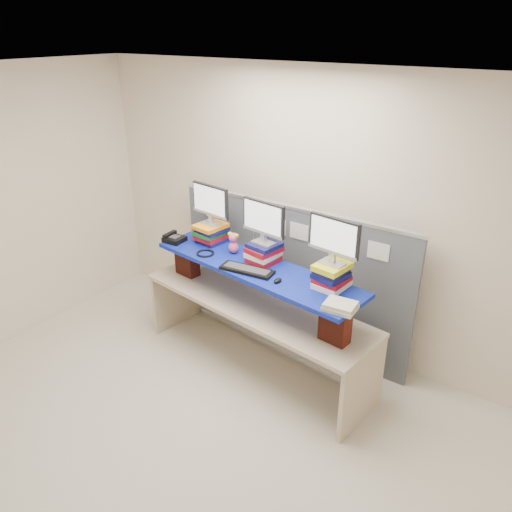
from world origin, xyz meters
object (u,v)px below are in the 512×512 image
Objects in this scene: blue_board at (256,268)px; desk_phone at (174,238)px; monitor_right at (334,238)px; monitor_left at (210,202)px; monitor_center at (264,220)px; desk at (256,315)px; keyboard at (247,270)px.

desk_phone is at bearing -172.57° from blue_board.
monitor_right is (0.74, 0.03, 0.46)m from blue_board.
monitor_left is 0.69m from monitor_center.
monitor_right is (0.74, -0.09, 0.03)m from monitor_center.
blue_board is 0.45m from monitor_center.
keyboard is (-0.01, -0.13, 0.53)m from desk.
monitor_right is at bearing -0.00° from monitor_left.
blue_board is at bearing -9.56° from monitor_left.
monitor_left reaches higher than desk.
monitor_right reaches higher than monitor_center.
monitor_left is (-0.68, 0.20, 0.44)m from blue_board.
desk is 11.96× the size of desk_phone.
keyboard reaches higher than blue_board.
desk is 1.18m from monitor_left.
desk_phone reaches higher than blue_board.
desk is at bearing -9.56° from monitor_left.
desk_phone reaches higher than desk.
desk_phone is (-1.00, 0.13, 0.02)m from keyboard.
monitor_right reaches higher than desk.
blue_board is at bearing -172.93° from desk.
keyboard is at bearing -160.73° from monitor_right.
monitor_center is at bearing 97.17° from blue_board.
desk is 4.88× the size of keyboard.
monitor_center is at bearing 3.19° from desk_phone.
monitor_center is (0.68, -0.08, -0.01)m from monitor_left.
monitor_left is at bearing 170.44° from blue_board.
monitor_center reaches higher than desk.
blue_board is at bearing -170.81° from monitor_right.
blue_board is 10.35× the size of desk_phone.
desk_phone is (-1.01, -0.13, -0.38)m from monitor_center.
blue_board is at bearing -3.56° from desk_phone.
monitor_center is 2.23× the size of desk_phone.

